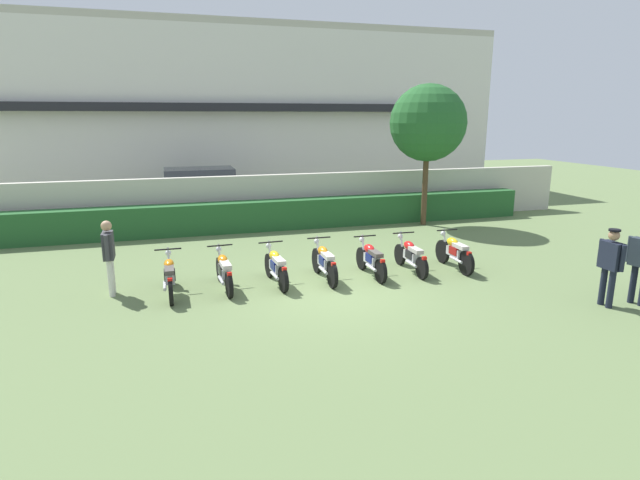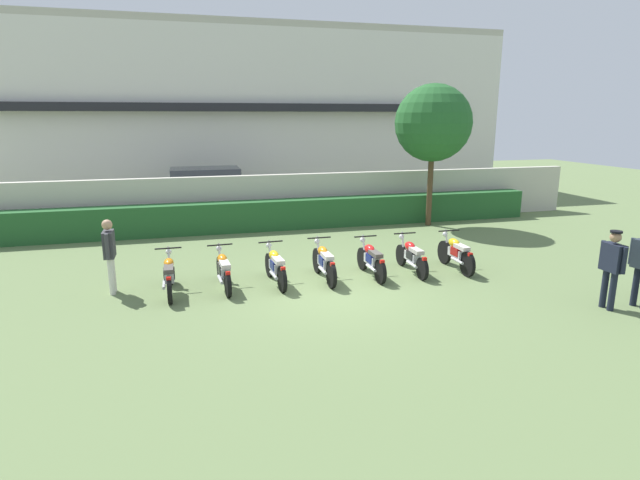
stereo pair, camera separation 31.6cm
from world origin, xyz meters
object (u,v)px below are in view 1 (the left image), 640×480
object	(u,v)px
motorcycle_in_row_6	(454,252)
officer_0	(611,261)
motorcycle_in_row_3	(324,262)
inspector_person	(109,251)
motorcycle_in_row_5	(411,255)
tree_near_inspector	(428,123)
motorcycle_in_row_0	(170,276)
motorcycle_in_row_1	(224,271)
motorcycle_in_row_2	(276,266)
motorcycle_in_row_4	(371,259)
parked_car	(204,192)

from	to	relation	value
motorcycle_in_row_6	officer_0	bearing A→B (deg)	-153.15
motorcycle_in_row_3	inspector_person	bearing A→B (deg)	85.81
motorcycle_in_row_5	motorcycle_in_row_6	size ratio (longest dim) A/B	1.03
tree_near_inspector	motorcycle_in_row_3	xyz separation A→B (m)	(-5.47, -5.26, -3.21)
inspector_person	tree_near_inspector	bearing A→B (deg)	25.40
tree_near_inspector	motorcycle_in_row_3	world-z (taller)	tree_near_inspector
motorcycle_in_row_0	motorcycle_in_row_1	size ratio (longest dim) A/B	1.03
motorcycle_in_row_1	motorcycle_in_row_2	bearing A→B (deg)	-93.98
motorcycle_in_row_1	motorcycle_in_row_6	world-z (taller)	motorcycle_in_row_6
motorcycle_in_row_0	motorcycle_in_row_4	distance (m)	4.85
parked_car	motorcycle_in_row_4	size ratio (longest dim) A/B	2.51
motorcycle_in_row_5	motorcycle_in_row_4	bearing A→B (deg)	94.18
inspector_person	motorcycle_in_row_3	bearing A→B (deg)	-4.05
motorcycle_in_row_5	parked_car	bearing A→B (deg)	26.42
parked_car	tree_near_inspector	size ratio (longest dim) A/B	0.90
motorcycle_in_row_4	motorcycle_in_row_3	bearing A→B (deg)	87.46
parked_car	motorcycle_in_row_2	distance (m)	9.62
motorcycle_in_row_0	officer_0	distance (m)	9.44
parked_car	tree_near_inspector	xyz separation A→B (m)	(7.60, -4.30, 2.73)
parked_car	motorcycle_in_row_3	xyz separation A→B (m)	(2.13, -9.56, -0.48)
motorcycle_in_row_0	motorcycle_in_row_4	size ratio (longest dim) A/B	1.07
tree_near_inspector	motorcycle_in_row_2	size ratio (longest dim) A/B	2.77
parked_car	officer_0	world-z (taller)	parked_car
motorcycle_in_row_3	officer_0	distance (m)	6.22
parked_car	motorcycle_in_row_4	distance (m)	10.17
tree_near_inspector	motorcycle_in_row_4	distance (m)	7.52
motorcycle_in_row_5	motorcycle_in_row_6	distance (m)	1.21
motorcycle_in_row_1	motorcycle_in_row_2	world-z (taller)	motorcycle_in_row_2
motorcycle_in_row_0	inspector_person	size ratio (longest dim) A/B	1.13
motorcycle_in_row_5	inspector_person	world-z (taller)	inspector_person
motorcycle_in_row_2	motorcycle_in_row_4	distance (m)	2.42
inspector_person	motorcycle_in_row_1	bearing A→B (deg)	-7.64
motorcycle_in_row_0	motorcycle_in_row_1	distance (m)	1.21
tree_near_inspector	inspector_person	xyz separation A→B (m)	(-10.36, -4.92, -2.66)
motorcycle_in_row_0	motorcycle_in_row_6	world-z (taller)	motorcycle_in_row_6
parked_car	motorcycle_in_row_0	size ratio (longest dim) A/B	2.36
motorcycle_in_row_0	motorcycle_in_row_5	distance (m)	5.97
motorcycle_in_row_5	motorcycle_in_row_3	bearing A→B (deg)	91.80
motorcycle_in_row_3	motorcycle_in_row_4	xyz separation A→B (m)	(1.21, -0.04, -0.01)
motorcycle_in_row_1	officer_0	distance (m)	8.36
motorcycle_in_row_1	inspector_person	distance (m)	2.55
officer_0	tree_near_inspector	bearing A→B (deg)	-91.42
motorcycle_in_row_4	motorcycle_in_row_5	world-z (taller)	motorcycle_in_row_4
motorcycle_in_row_0	motorcycle_in_row_5	world-z (taller)	motorcycle_in_row_0
motorcycle_in_row_4	officer_0	size ratio (longest dim) A/B	1.08
motorcycle_in_row_2	inspector_person	bearing A→B (deg)	80.82
tree_near_inspector	motorcycle_in_row_5	size ratio (longest dim) A/B	2.67
parked_car	motorcycle_in_row_0	xyz separation A→B (m)	(-1.50, -9.61, -0.49)
motorcycle_in_row_4	inspector_person	world-z (taller)	inspector_person
motorcycle_in_row_4	motorcycle_in_row_6	distance (m)	2.33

